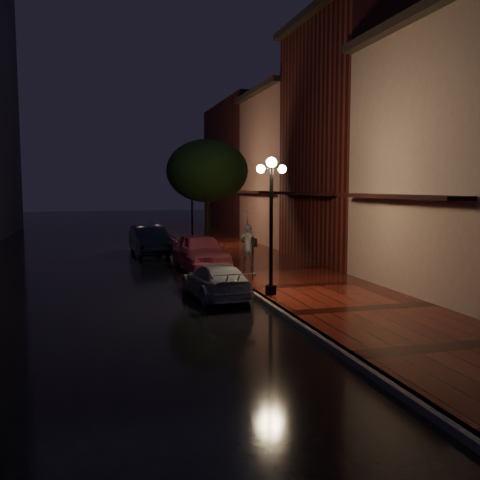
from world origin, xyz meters
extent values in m
plane|color=black|center=(0.00, 0.00, 0.00)|extent=(120.00, 120.00, 0.00)
cube|color=#43110B|center=(2.25, 0.00, 0.07)|extent=(4.50, 60.00, 0.15)
cube|color=#595451|center=(0.00, 0.00, 0.07)|extent=(0.25, 60.00, 0.15)
cube|color=gray|center=(7.00, -6.00, 4.25)|extent=(5.00, 8.00, 8.50)
cube|color=#511914|center=(7.00, 2.00, 5.50)|extent=(5.00, 8.00, 11.00)
cube|color=#8C5951|center=(7.00, 10.00, 4.50)|extent=(5.00, 8.00, 9.00)
cube|color=#511914|center=(7.00, 20.00, 5.00)|extent=(5.00, 12.00, 10.00)
cylinder|color=black|center=(0.35, -5.00, 2.15)|extent=(0.12, 0.12, 4.00)
cylinder|color=black|center=(0.35, -5.00, 0.30)|extent=(0.36, 0.36, 0.30)
cube|color=black|center=(0.35, -5.00, 4.15)|extent=(0.70, 0.08, 0.08)
sphere|color=#FFDE99|center=(0.35, -5.00, 4.30)|extent=(0.32, 0.32, 0.32)
sphere|color=#FFDE99|center=(0.00, -5.00, 4.10)|extent=(0.26, 0.26, 0.26)
sphere|color=#FFDE99|center=(0.70, -5.00, 4.10)|extent=(0.26, 0.26, 0.26)
cylinder|color=black|center=(0.35, 9.00, 2.15)|extent=(0.12, 0.12, 4.00)
cylinder|color=black|center=(0.35, 9.00, 0.30)|extent=(0.36, 0.36, 0.30)
cube|color=black|center=(0.35, 9.00, 4.15)|extent=(0.70, 0.08, 0.08)
sphere|color=#FFDE99|center=(0.35, 9.00, 4.30)|extent=(0.32, 0.32, 0.32)
sphere|color=#FFDE99|center=(0.00, 9.00, 4.10)|extent=(0.26, 0.26, 0.26)
sphere|color=#FFDE99|center=(0.70, 9.00, 4.10)|extent=(0.26, 0.26, 0.26)
cylinder|color=black|center=(0.60, 6.00, 1.75)|extent=(0.28, 0.28, 3.20)
ellipsoid|color=black|center=(0.60, 6.00, 4.35)|extent=(4.16, 4.16, 3.20)
sphere|color=black|center=(1.30, 6.60, 3.75)|extent=(1.80, 1.80, 1.80)
sphere|color=black|center=(0.00, 5.30, 3.85)|extent=(1.80, 1.80, 1.80)
imported|color=#D2566D|center=(-0.60, 1.77, 0.78)|extent=(2.13, 4.68, 1.56)
imported|color=black|center=(-2.23, 7.32, 0.76)|extent=(1.91, 4.73, 1.53)
imported|color=#A0A1A8|center=(-1.29, -4.34, 0.55)|extent=(1.83, 3.93, 1.11)
imported|color=white|center=(1.34, 1.10, 1.04)|extent=(0.65, 0.43, 1.78)
imported|color=silver|center=(1.34, 1.10, 2.16)|extent=(1.03, 1.05, 0.95)
cylinder|color=black|center=(1.34, 1.10, 1.45)|extent=(0.02, 0.02, 1.42)
cube|color=black|center=(1.63, 1.05, 1.16)|extent=(0.14, 0.33, 0.36)
cylinder|color=black|center=(1.00, -0.80, 0.75)|extent=(0.07, 0.07, 1.21)
cube|color=black|center=(1.00, -0.80, 1.47)|extent=(0.15, 0.13, 0.24)
camera|label=1|loc=(-4.97, -20.82, 3.55)|focal=40.00mm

